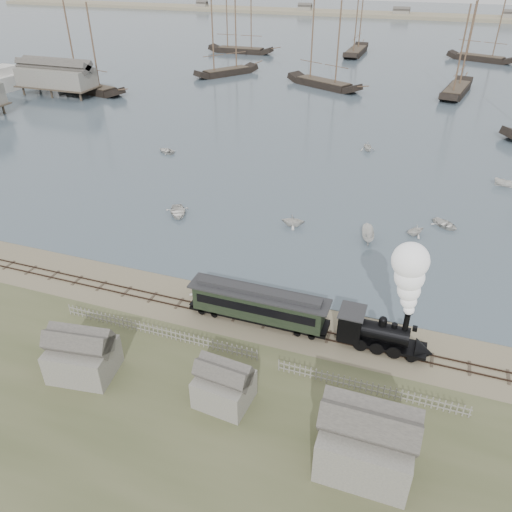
% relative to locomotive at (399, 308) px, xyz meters
% --- Properties ---
extents(ground, '(600.00, 600.00, 0.00)m').
position_rel_locomotive_xyz_m(ground, '(-13.53, 2.00, -4.71)').
color(ground, gray).
rests_on(ground, ground).
extents(harbor_water, '(600.00, 336.00, 0.06)m').
position_rel_locomotive_xyz_m(harbor_water, '(-13.53, 172.00, -4.68)').
color(harbor_water, '#41525D').
rests_on(harbor_water, ground).
extents(rail_track, '(120.00, 1.80, 0.16)m').
position_rel_locomotive_xyz_m(rail_track, '(-13.53, 0.00, -4.67)').
color(rail_track, '#32231B').
rests_on(rail_track, ground).
extents(picket_fence_west, '(19.00, 0.10, 1.20)m').
position_rel_locomotive_xyz_m(picket_fence_west, '(-20.03, -5.00, -4.71)').
color(picket_fence_west, slate).
rests_on(picket_fence_west, ground).
extents(picket_fence_east, '(15.00, 0.10, 1.20)m').
position_rel_locomotive_xyz_m(picket_fence_east, '(-1.03, -5.50, -4.71)').
color(picket_fence_east, slate).
rests_on(picket_fence_east, ground).
extents(shed_left, '(5.00, 4.00, 4.10)m').
position_rel_locomotive_xyz_m(shed_left, '(-23.53, -11.00, -4.71)').
color(shed_left, slate).
rests_on(shed_left, ground).
extents(shed_mid, '(4.00, 3.50, 3.60)m').
position_rel_locomotive_xyz_m(shed_mid, '(-11.53, -10.00, -4.71)').
color(shed_mid, slate).
rests_on(shed_mid, ground).
extents(shed_right, '(6.00, 5.00, 5.10)m').
position_rel_locomotive_xyz_m(shed_right, '(-0.53, -12.00, -4.71)').
color(shed_right, slate).
rests_on(shed_right, ground).
extents(far_spit, '(500.00, 20.00, 1.80)m').
position_rel_locomotive_xyz_m(far_spit, '(-13.53, 252.00, -4.71)').
color(far_spit, tan).
rests_on(far_spit, ground).
extents(locomotive, '(8.21, 3.07, 10.24)m').
position_rel_locomotive_xyz_m(locomotive, '(0.00, 0.00, 0.00)').
color(locomotive, black).
rests_on(locomotive, ground).
extents(passenger_coach, '(13.18, 2.54, 3.20)m').
position_rel_locomotive_xyz_m(passenger_coach, '(-12.23, 0.00, -2.67)').
color(passenger_coach, black).
rests_on(passenger_coach, ground).
extents(beached_dinghy, '(4.61, 5.19, 0.89)m').
position_rel_locomotive_xyz_m(beached_dinghy, '(-18.15, 2.12, -4.26)').
color(beached_dinghy, silver).
rests_on(beached_dinghy, ground).
extents(rowboat_0, '(5.19, 4.78, 0.88)m').
position_rel_locomotive_xyz_m(rowboat_0, '(-29.37, 17.13, -4.21)').
color(rowboat_0, silver).
rests_on(rowboat_0, harbor_water).
extents(rowboat_1, '(2.95, 3.29, 1.56)m').
position_rel_locomotive_xyz_m(rowboat_1, '(-14.29, 19.19, -3.87)').
color(rowboat_1, silver).
rests_on(rowboat_1, harbor_water).
extents(rowboat_2, '(3.91, 2.16, 1.43)m').
position_rel_locomotive_xyz_m(rowboat_2, '(-4.92, 18.71, -3.93)').
color(rowboat_2, silver).
rests_on(rowboat_2, harbor_water).
extents(rowboat_3, '(4.19, 4.34, 0.73)m').
position_rel_locomotive_xyz_m(rowboat_3, '(3.81, 25.35, -4.28)').
color(rowboat_3, silver).
rests_on(rowboat_3, harbor_water).
extents(rowboat_4, '(3.42, 3.41, 1.37)m').
position_rel_locomotive_xyz_m(rowboat_4, '(0.37, 21.86, -3.96)').
color(rowboat_4, silver).
rests_on(rowboat_4, harbor_water).
extents(rowboat_6, '(3.41, 3.98, 0.70)m').
position_rel_locomotive_xyz_m(rowboat_6, '(-42.00, 37.59, -4.30)').
color(rowboat_6, silver).
rests_on(rowboat_6, harbor_water).
extents(rowboat_7, '(3.80, 3.62, 1.56)m').
position_rel_locomotive_xyz_m(rowboat_7, '(-9.63, 49.94, -3.87)').
color(rowboat_7, silver).
rests_on(rowboat_7, harbor_water).
extents(rowboat_8, '(2.09, 3.40, 1.23)m').
position_rel_locomotive_xyz_m(rowboat_8, '(11.71, 41.08, -4.03)').
color(rowboat_8, silver).
rests_on(rowboat_8, harbor_water).
extents(schooner_0, '(21.10, 9.87, 20.00)m').
position_rel_locomotive_xyz_m(schooner_0, '(-79.33, 68.93, 5.35)').
color(schooner_0, black).
rests_on(schooner_0, harbor_water).
extents(schooner_1, '(14.31, 18.03, 20.00)m').
position_rel_locomotive_xyz_m(schooner_1, '(-55.35, 97.52, 5.35)').
color(schooner_1, black).
rests_on(schooner_1, harbor_water).
extents(schooner_2, '(21.11, 14.09, 20.00)m').
position_rel_locomotive_xyz_m(schooner_2, '(-27.15, 92.74, 5.35)').
color(schooner_2, black).
rests_on(schooner_2, harbor_water).
extents(schooner_3, '(8.39, 21.76, 20.00)m').
position_rel_locomotive_xyz_m(schooner_3, '(4.38, 96.64, 5.35)').
color(schooner_3, black).
rests_on(schooner_3, harbor_water).
extents(schooner_6, '(21.78, 5.20, 20.00)m').
position_rel_locomotive_xyz_m(schooner_6, '(-63.86, 130.57, 5.35)').
color(schooner_6, black).
rests_on(schooner_6, harbor_water).
extents(schooner_7, '(5.48, 22.69, 20.00)m').
position_rel_locomotive_xyz_m(schooner_7, '(-27.20, 140.77, 5.35)').
color(schooner_7, black).
rests_on(schooner_7, harbor_water).
extents(schooner_8, '(20.32, 11.08, 20.00)m').
position_rel_locomotive_xyz_m(schooner_8, '(10.98, 142.08, 5.35)').
color(schooner_8, black).
rests_on(schooner_8, harbor_water).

